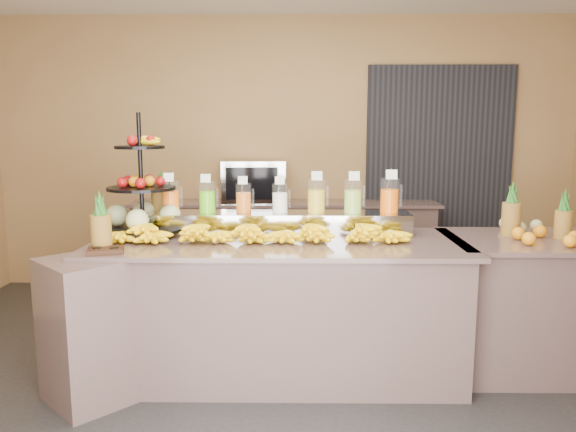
{
  "coord_description": "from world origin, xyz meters",
  "views": [
    {
      "loc": [
        0.11,
        -3.39,
        1.7
      ],
      "look_at": [
        0.06,
        0.3,
        1.1
      ],
      "focal_mm": 35.0,
      "sensor_mm": 36.0,
      "label": 1
    }
  ],
  "objects_px": {
    "fruit_stand": "(148,204)",
    "pitcher_tray": "(280,223)",
    "oven_warmer": "(254,181)",
    "condiment_caddy": "(106,251)",
    "banana_heap": "(254,231)",
    "right_fruit_pile": "(540,229)"
  },
  "relations": [
    {
      "from": "banana_heap",
      "to": "condiment_caddy",
      "type": "height_order",
      "value": "banana_heap"
    },
    {
      "from": "fruit_stand",
      "to": "oven_warmer",
      "type": "xyz_separation_m",
      "value": [
        0.62,
        1.75,
        -0.01
      ]
    },
    {
      "from": "condiment_caddy",
      "to": "right_fruit_pile",
      "type": "bearing_deg",
      "value": 8.86
    },
    {
      "from": "banana_heap",
      "to": "oven_warmer",
      "type": "bearing_deg",
      "value": 94.28
    },
    {
      "from": "pitcher_tray",
      "to": "right_fruit_pile",
      "type": "relative_size",
      "value": 4.19
    },
    {
      "from": "condiment_caddy",
      "to": "oven_warmer",
      "type": "distance_m",
      "value": 2.44
    },
    {
      "from": "pitcher_tray",
      "to": "condiment_caddy",
      "type": "distance_m",
      "value": 1.23
    },
    {
      "from": "oven_warmer",
      "to": "condiment_caddy",
      "type": "bearing_deg",
      "value": -111.22
    },
    {
      "from": "fruit_stand",
      "to": "right_fruit_pile",
      "type": "bearing_deg",
      "value": -9.49
    },
    {
      "from": "banana_heap",
      "to": "fruit_stand",
      "type": "distance_m",
      "value": 0.81
    },
    {
      "from": "banana_heap",
      "to": "oven_warmer",
      "type": "relative_size",
      "value": 3.19
    },
    {
      "from": "right_fruit_pile",
      "to": "oven_warmer",
      "type": "relative_size",
      "value": 0.7
    },
    {
      "from": "fruit_stand",
      "to": "pitcher_tray",
      "type": "bearing_deg",
      "value": -1.62
    },
    {
      "from": "condiment_caddy",
      "to": "oven_warmer",
      "type": "bearing_deg",
      "value": 72.53
    },
    {
      "from": "banana_heap",
      "to": "right_fruit_pile",
      "type": "xyz_separation_m",
      "value": [
        1.93,
        0.08,
        0.0
      ]
    },
    {
      "from": "banana_heap",
      "to": "right_fruit_pile",
      "type": "height_order",
      "value": "right_fruit_pile"
    },
    {
      "from": "pitcher_tray",
      "to": "banana_heap",
      "type": "relative_size",
      "value": 0.92
    },
    {
      "from": "oven_warmer",
      "to": "pitcher_tray",
      "type": "bearing_deg",
      "value": -83.2
    },
    {
      "from": "condiment_caddy",
      "to": "oven_warmer",
      "type": "height_order",
      "value": "oven_warmer"
    },
    {
      "from": "fruit_stand",
      "to": "oven_warmer",
      "type": "height_order",
      "value": "fruit_stand"
    },
    {
      "from": "right_fruit_pile",
      "to": "oven_warmer",
      "type": "height_order",
      "value": "oven_warmer"
    },
    {
      "from": "condiment_caddy",
      "to": "fruit_stand",
      "type": "bearing_deg",
      "value": 78.75
    }
  ]
}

